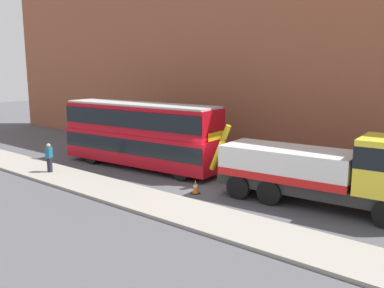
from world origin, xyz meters
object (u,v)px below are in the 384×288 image
double_decker_bus (140,132)px  traffic_cone_near_bus (196,187)px  recovery_tow_truck (326,169)px  pedestrian_onlooker (49,158)px

double_decker_bus → traffic_cone_near_bus: (6.12, -2.10, -1.89)m
double_decker_bus → traffic_cone_near_bus: bearing=-23.8°
traffic_cone_near_bus → double_decker_bus: bearing=161.1°
recovery_tow_truck → pedestrian_onlooker: recovery_tow_truck is taller
recovery_tow_truck → traffic_cone_near_bus: bearing=-164.5°
double_decker_bus → traffic_cone_near_bus: double_decker_bus is taller
double_decker_bus → traffic_cone_near_bus: 6.74m
recovery_tow_truck → traffic_cone_near_bus: size_ratio=14.20×
recovery_tow_truck → double_decker_bus: (-11.89, -0.04, 0.47)m
double_decker_bus → traffic_cone_near_bus: size_ratio=15.53×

